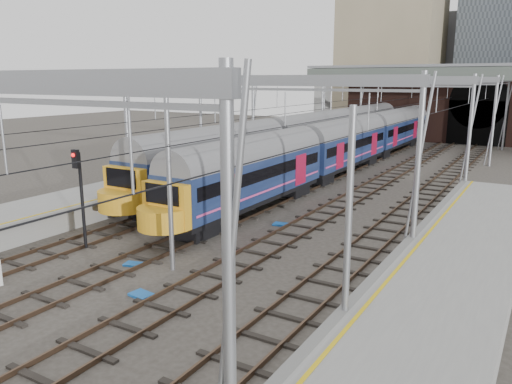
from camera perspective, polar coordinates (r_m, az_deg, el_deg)
The scene contains 14 objects.
ground at distance 19.71m, azimuth -13.29°, elevation -10.47°, with size 160.00×160.00×0.00m, color #38332D.
platform_left at distance 28.56m, azimuth -24.71°, elevation -2.83°, with size 4.32×55.00×1.12m.
platform_right at distance 13.65m, azimuth 15.86°, elevation -19.16°, with size 4.32×47.00×1.12m.
tracks at distance 31.60m, azimuth 5.85°, elevation -1.28°, with size 14.40×80.00×0.22m.
overhead_line at distance 36.66m, azimuth 10.46°, elevation 10.87°, with size 16.80×80.00×8.00m.
retaining_wall at distance 65.86m, azimuth 21.01°, elevation 9.06°, with size 28.00×2.75×9.00m.
overbridge at distance 60.23m, azimuth 18.88°, elevation 11.74°, with size 28.00×3.00×9.25m.
city_skyline at distance 84.46m, azimuth 25.02°, elevation 18.06°, with size 37.50×27.50×60.00m.
train_main at distance 49.20m, azimuth 13.13°, elevation 6.27°, with size 2.59×59.96×4.53m.
train_second at distance 46.18m, azimuth 6.54°, elevation 6.23°, with size 2.74×47.57×4.74m.
signal_near_left at distance 23.86m, azimuth -19.48°, elevation 0.62°, with size 0.34×0.46×4.62m.
equip_cover_a at distance 18.87m, azimuth -12.96°, elevation -11.37°, with size 0.83×0.59×0.10m, color #175AB0.
equip_cover_b at distance 21.86m, azimuth -13.87°, elevation -8.01°, with size 0.72×0.51×0.09m, color #175AB0.
equip_cover_c at distance 26.85m, azimuth 2.87°, elevation -3.71°, with size 0.81×0.57×0.10m, color #175AB0.
Camera 1 is at (12.83, -12.84, 7.67)m, focal length 35.00 mm.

